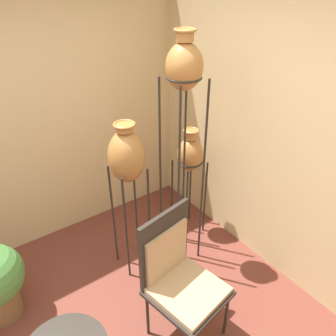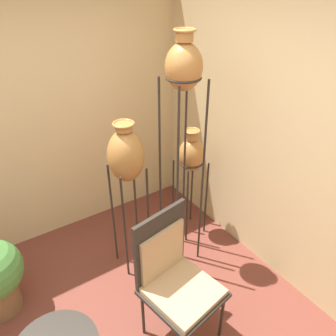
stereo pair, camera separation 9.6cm
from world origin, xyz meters
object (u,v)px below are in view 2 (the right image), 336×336
vase_stand_medium (126,158)px  vase_stand_short (191,156)px  vase_stand_tall (184,77)px  chair (174,274)px

vase_stand_medium → vase_stand_short: vase_stand_medium is taller
vase_stand_tall → vase_stand_medium: size_ratio=1.44×
vase_stand_tall → vase_stand_short: vase_stand_tall is taller
vase_stand_tall → chair: bearing=-129.0°
vase_stand_tall → vase_stand_short: size_ratio=1.77×
vase_stand_tall → chair: (-0.51, -0.63, -1.24)m
vase_stand_medium → vase_stand_short: bearing=5.9°
vase_stand_medium → chair: size_ratio=1.37×
vase_stand_tall → vase_stand_short: (0.31, 0.26, -0.90)m
vase_stand_medium → vase_stand_tall: bearing=-22.0°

